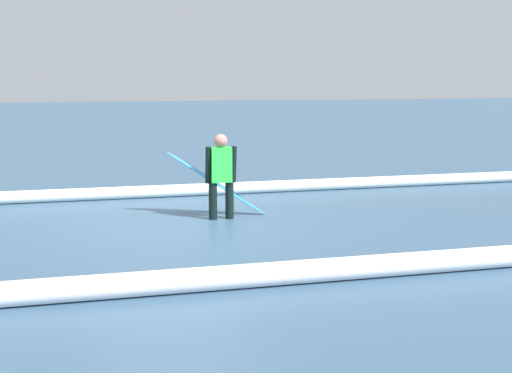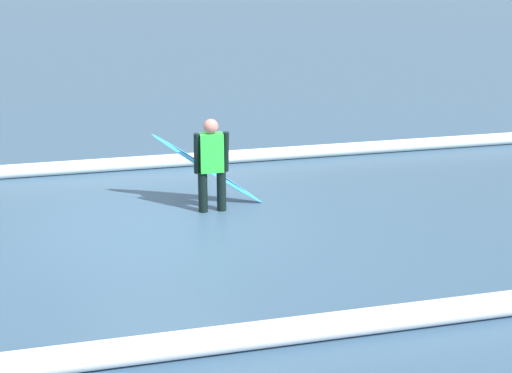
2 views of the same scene
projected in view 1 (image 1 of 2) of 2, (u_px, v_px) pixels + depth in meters
name	position (u px, v px, depth m)	size (l,w,h in m)	color
ground_plane	(172.00, 225.00, 11.12)	(144.08, 144.08, 0.00)	#35546F
surfer	(221.00, 172.00, 11.49)	(0.52, 0.22, 1.41)	black
surfboard	(216.00, 183.00, 11.91)	(1.70, 0.80, 1.12)	#268CE5
wave_crest_foreground	(94.00, 194.00, 13.43)	(0.24, 0.24, 19.80)	white
wave_crest_midground	(354.00, 268.00, 8.04)	(0.27, 0.27, 24.21)	white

